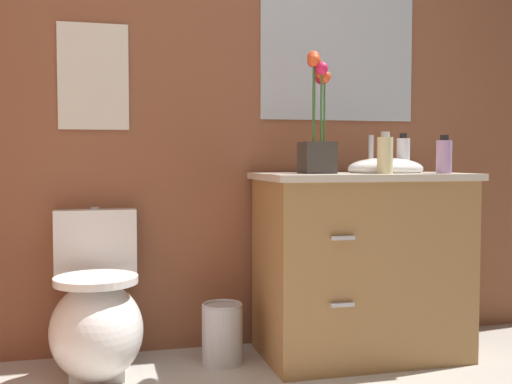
{
  "coord_description": "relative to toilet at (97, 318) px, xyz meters",
  "views": [
    {
      "loc": [
        -0.52,
        -1.17,
        0.91
      ],
      "look_at": [
        0.15,
        1.42,
        0.77
      ],
      "focal_mm": 43.76,
      "sensor_mm": 36.0,
      "label": 1
    }
  ],
  "objects": [
    {
      "name": "hand_wash_bottle",
      "position": [
        1.23,
        -0.16,
        0.68
      ],
      "size": [
        0.07,
        0.07,
        0.18
      ],
      "color": "beige",
      "rests_on": "vanity_cabinet"
    },
    {
      "name": "flower_vase",
      "position": [
        0.95,
        -0.06,
        0.81
      ],
      "size": [
        0.14,
        0.14,
        0.54
      ],
      "color": "#38332D",
      "rests_on": "vanity_cabinet"
    },
    {
      "name": "vanity_cabinet",
      "position": [
        1.18,
        -0.03,
        0.19
      ],
      "size": [
        0.94,
        0.56,
        1.02
      ],
      "color": "#9E7242",
      "rests_on": "ground_plane"
    },
    {
      "name": "trash_bin",
      "position": [
        0.54,
        0.01,
        -0.11
      ],
      "size": [
        0.18,
        0.18,
        0.27
      ],
      "color": "#B7B7BC",
      "rests_on": "ground_plane"
    },
    {
      "name": "wall_mirror",
      "position": [
        1.18,
        0.27,
        1.21
      ],
      "size": [
        0.8,
        0.01,
        0.7
      ],
      "primitive_type": "cube",
      "color": "#B2BCC6"
    },
    {
      "name": "wall_back",
      "position": [
        0.73,
        0.3,
        1.01
      ],
      "size": [
        3.94,
        0.05,
        2.5
      ],
      "primitive_type": "cube",
      "color": "brown",
      "rests_on": "ground_plane"
    },
    {
      "name": "toilet",
      "position": [
        0.0,
        0.0,
        0.0
      ],
      "size": [
        0.38,
        0.59,
        0.69
      ],
      "color": "white",
      "rests_on": "ground_plane"
    },
    {
      "name": "wall_poster",
      "position": [
        0.0,
        0.27,
        1.04
      ],
      "size": [
        0.31,
        0.01,
        0.48
      ],
      "primitive_type": "cube",
      "color": "silver"
    },
    {
      "name": "soap_bottle",
      "position": [
        1.5,
        -0.19,
        0.68
      ],
      "size": [
        0.07,
        0.07,
        0.17
      ],
      "color": "#B28CBF",
      "rests_on": "vanity_cabinet"
    },
    {
      "name": "lotion_bottle",
      "position": [
        1.4,
        0.0,
        0.68
      ],
      "size": [
        0.06,
        0.06,
        0.18
      ],
      "color": "white",
      "rests_on": "vanity_cabinet"
    }
  ]
}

